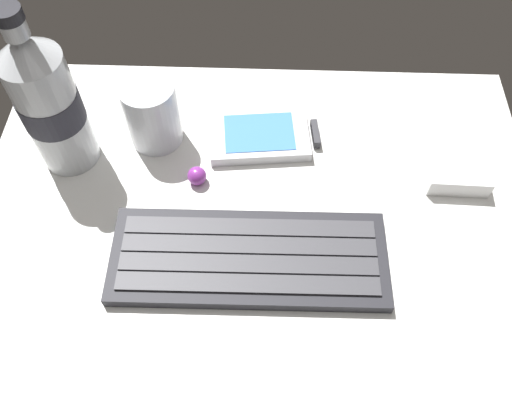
# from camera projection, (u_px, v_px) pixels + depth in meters

# --- Properties ---
(ground_plane) EXTENTS (0.64, 0.48, 0.03)m
(ground_plane) POSITION_uv_depth(u_px,v_px,m) (256.00, 226.00, 0.60)
(ground_plane) COLOR silver
(keyboard) EXTENTS (0.29, 0.11, 0.02)m
(keyboard) POSITION_uv_depth(u_px,v_px,m) (249.00, 258.00, 0.56)
(keyboard) COLOR #232328
(keyboard) RESTS_ON ground_plane
(handheld_device) EXTENTS (0.13, 0.09, 0.02)m
(handheld_device) POSITION_uv_depth(u_px,v_px,m) (265.00, 136.00, 0.65)
(handheld_device) COLOR silver
(handheld_device) RESTS_ON ground_plane
(juice_cup) EXTENTS (0.06, 0.06, 0.09)m
(juice_cup) POSITION_uv_depth(u_px,v_px,m) (152.00, 115.00, 0.63)
(juice_cup) COLOR silver
(juice_cup) RESTS_ON ground_plane
(water_bottle) EXTENTS (0.07, 0.07, 0.21)m
(water_bottle) POSITION_uv_depth(u_px,v_px,m) (49.00, 102.00, 0.57)
(water_bottle) COLOR silver
(water_bottle) RESTS_ON ground_plane
(charger_block) EXTENTS (0.07, 0.06, 0.02)m
(charger_block) POSITION_uv_depth(u_px,v_px,m) (456.00, 171.00, 0.61)
(charger_block) COLOR white
(charger_block) RESTS_ON ground_plane
(trackball_mouse) EXTENTS (0.02, 0.02, 0.02)m
(trackball_mouse) POSITION_uv_depth(u_px,v_px,m) (197.00, 176.00, 0.61)
(trackball_mouse) COLOR purple
(trackball_mouse) RESTS_ON ground_plane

